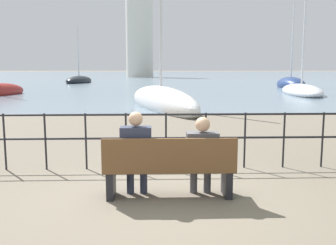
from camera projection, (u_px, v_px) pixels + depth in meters
ground_plane at (169, 196)px, 5.50m from camera, size 1000.00×1000.00×0.00m
harbor_water at (155, 74)px, 163.77m from camera, size 600.00×300.00×0.01m
park_bench at (169, 168)px, 5.37m from camera, size 1.89×0.45×0.90m
seated_person_left at (136, 150)px, 5.39m from camera, size 0.44×0.35×1.25m
seated_person_right at (202, 152)px, 5.43m from camera, size 0.46×0.35×1.17m
promenade_railing at (166, 132)px, 6.95m from camera, size 11.91×0.04×1.05m
sailboat_0 at (301, 91)px, 28.10m from camera, size 4.13×9.27×9.23m
sailboat_1 at (161, 102)px, 17.81m from camera, size 4.01×9.05×7.72m
sailboat_3 at (79, 81)px, 50.61m from camera, size 3.64×7.26×8.02m
sailboat_4 at (291, 84)px, 37.87m from camera, size 2.76×5.90×8.78m
harbor_lighthouse at (139, 30)px, 87.47m from camera, size 6.35×6.35×23.59m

